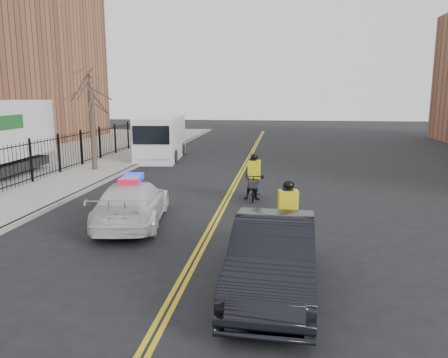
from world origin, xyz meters
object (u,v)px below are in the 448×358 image
cyclist_near (287,226)px  police_cruiser (132,202)px  cargo_van (161,139)px  cyclist_far (254,182)px  dark_sedan (273,256)px

cyclist_near → police_cruiser: bearing=151.4°
cargo_van → cyclist_far: (6.52, -10.20, -0.58)m
police_cruiser → cargo_van: bearing=-86.6°
cyclist_far → dark_sedan: bearing=-83.7°
dark_sedan → cyclist_near: cyclist_near is taller
cargo_van → cyclist_far: size_ratio=3.60×
police_cruiser → dark_sedan: size_ratio=1.06×
dark_sedan → cyclist_near: 2.49m
dark_sedan → cargo_van: 19.59m
police_cruiser → cyclist_near: size_ratio=2.48×
dark_sedan → cyclist_near: size_ratio=2.34×
cargo_van → cyclist_near: cargo_van is taller
dark_sedan → cyclist_near: bearing=84.8°
dark_sedan → cargo_van: (-7.41, 18.12, 0.53)m
police_cruiser → cyclist_far: cyclist_far is taller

